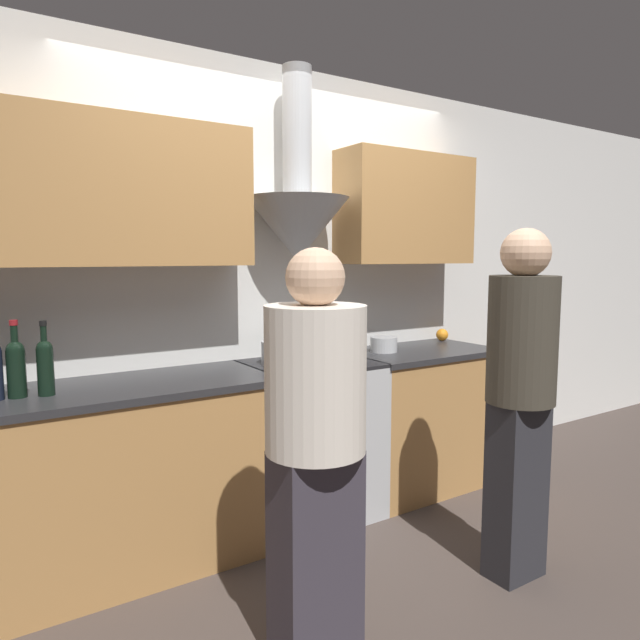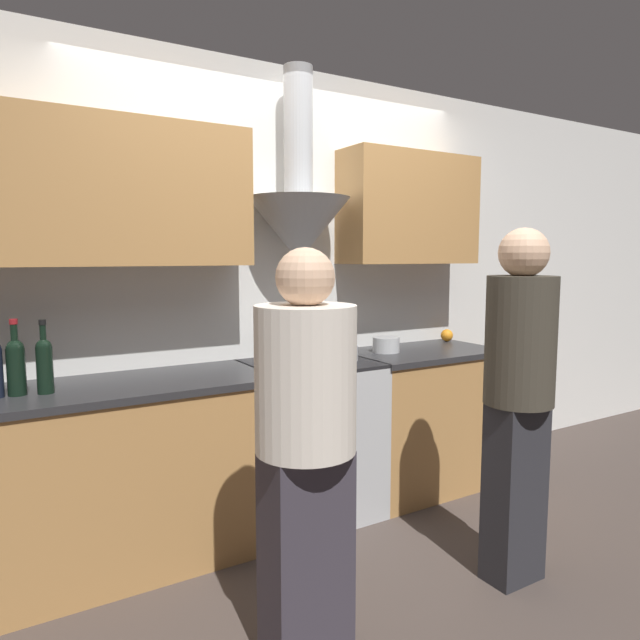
# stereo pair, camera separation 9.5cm
# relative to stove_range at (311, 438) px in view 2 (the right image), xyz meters

# --- Properties ---
(ground_plane) EXTENTS (12.00, 12.00, 0.00)m
(ground_plane) POSITION_rel_stove_range_xyz_m (0.00, -0.34, -0.45)
(ground_plane) COLOR #423833
(wall_back) EXTENTS (8.40, 0.59, 2.60)m
(wall_back) POSITION_rel_stove_range_xyz_m (-0.10, 0.26, 1.01)
(wall_back) COLOR white
(wall_back) RESTS_ON ground_plane
(counter_left) EXTENTS (1.52, 0.62, 0.90)m
(counter_left) POSITION_rel_stove_range_xyz_m (-1.09, -0.00, -0.00)
(counter_left) COLOR #B27F47
(counter_left) RESTS_ON ground_plane
(counter_right) EXTENTS (0.98, 0.62, 0.90)m
(counter_right) POSITION_rel_stove_range_xyz_m (0.82, -0.00, -0.00)
(counter_right) COLOR #B27F47
(counter_right) RESTS_ON ground_plane
(stove_range) EXTENTS (0.70, 0.60, 0.90)m
(stove_range) POSITION_rel_stove_range_xyz_m (0.00, 0.00, 0.00)
(stove_range) COLOR #B7BABC
(stove_range) RESTS_ON ground_plane
(wine_bottle_3) EXTENTS (0.08, 0.08, 0.33)m
(wine_bottle_3) POSITION_rel_stove_range_xyz_m (-1.48, -0.02, 0.58)
(wine_bottle_3) COLOR black
(wine_bottle_3) RESTS_ON counter_left
(wine_bottle_4) EXTENTS (0.07, 0.07, 0.32)m
(wine_bottle_4) POSITION_rel_stove_range_xyz_m (-1.37, -0.04, 0.58)
(wine_bottle_4) COLOR black
(wine_bottle_4) RESTS_ON counter_left
(stock_pot) EXTENTS (0.25, 0.25, 0.13)m
(stock_pot) POSITION_rel_stove_range_xyz_m (-0.16, 0.03, 0.51)
(stock_pot) COLOR #B7BABC
(stock_pot) RESTS_ON stove_range
(mixing_bowl) EXTENTS (0.25, 0.25, 0.09)m
(mixing_bowl) POSITION_rel_stove_range_xyz_m (0.16, -0.02, 0.49)
(mixing_bowl) COLOR #B7BABC
(mixing_bowl) RESTS_ON stove_range
(orange_fruit) EXTENTS (0.09, 0.09, 0.09)m
(orange_fruit) POSITION_rel_stove_range_xyz_m (1.22, 0.19, 0.49)
(orange_fruit) COLOR orange
(orange_fruit) RESTS_ON counter_right
(saucepan) EXTENTS (0.17, 0.17, 0.09)m
(saucepan) POSITION_rel_stove_range_xyz_m (0.57, 0.05, 0.49)
(saucepan) COLOR #B7BABC
(saucepan) RESTS_ON counter_right
(person_foreground_left) EXTENTS (0.36, 0.36, 1.53)m
(person_foreground_left) POSITION_rel_stove_range_xyz_m (-0.63, -1.05, 0.38)
(person_foreground_left) COLOR #38333D
(person_foreground_left) RESTS_ON ground_plane
(person_foreground_right) EXTENTS (0.31, 0.31, 1.62)m
(person_foreground_right) POSITION_rel_stove_range_xyz_m (0.46, -1.07, 0.45)
(person_foreground_right) COLOR #28282D
(person_foreground_right) RESTS_ON ground_plane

